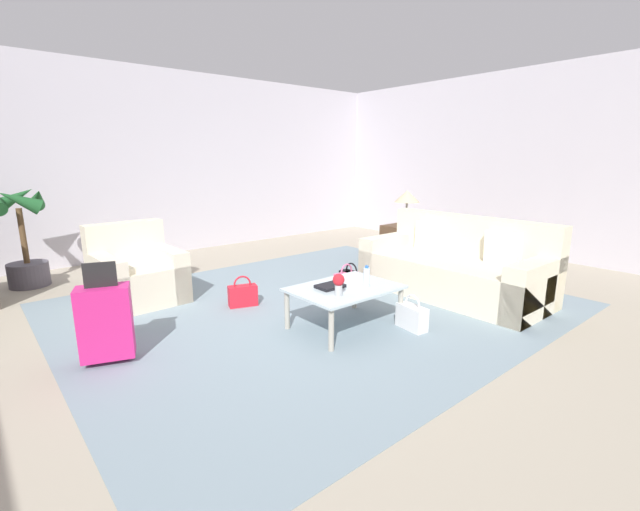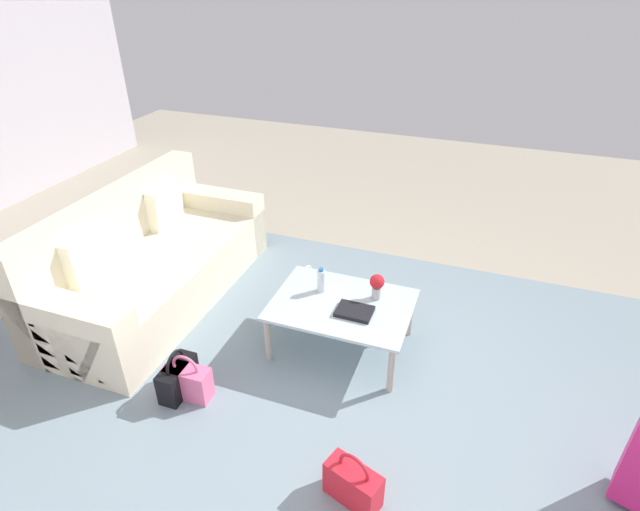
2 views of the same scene
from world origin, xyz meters
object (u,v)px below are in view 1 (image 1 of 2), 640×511
object	(u,v)px
side_table	(405,242)
handbag_white	(412,317)
table_lamp	(407,197)
potted_palm	(23,237)
couch	(457,269)
flower_vase	(339,283)
handbag_red	(243,295)
handbag_black	(351,280)
coffee_table_book	(330,286)
armchair	(136,276)
suitcase_magenta	(105,321)
handbag_pink	(346,281)
water_bottle	(366,276)
coffee_table	(345,292)

from	to	relation	value
side_table	handbag_white	world-z (taller)	side_table
table_lamp	potted_palm	distance (m)	5.48
table_lamp	couch	bearing A→B (deg)	-121.89
flower_vase	handbag_red	bearing A→B (deg)	99.93
table_lamp	handbag_black	distance (m)	2.20
coffee_table_book	side_table	bearing A→B (deg)	26.30
armchair	handbag_red	bearing A→B (deg)	-49.04
coffee_table_book	side_table	world-z (taller)	side_table
handbag_red	suitcase_magenta	bearing A→B (deg)	-162.26
flower_vase	coffee_table_book	bearing A→B (deg)	66.50
handbag_pink	water_bottle	bearing A→B (deg)	-123.76
table_lamp	handbag_black	xyz separation A→B (m)	(-1.89, -0.67, -0.90)
couch	water_bottle	distance (m)	1.62
flower_vase	handbag_white	world-z (taller)	flower_vase
couch	handbag_red	xyz separation A→B (m)	(-2.26, 1.29, -0.18)
handbag_pink	handbag_black	distance (m)	0.08
couch	table_lamp	distance (m)	2.02
suitcase_magenta	potted_palm	xyz separation A→B (m)	(-0.20, 3.00, 0.30)
water_bottle	handbag_white	world-z (taller)	water_bottle
armchair	handbag_pink	world-z (taller)	armchair
table_lamp	handbag_white	xyz separation A→B (m)	(-2.33, -1.97, -0.90)
table_lamp	side_table	bearing A→B (deg)	0.00
coffee_table_book	suitcase_magenta	size ratio (longest dim) A/B	0.31
couch	suitcase_magenta	xyz separation A→B (m)	(-3.80, 0.80, 0.05)
flower_vase	potted_palm	size ratio (longest dim) A/B	0.15
coffee_table_book	coffee_table	bearing A→B (deg)	-33.33
coffee_table_book	handbag_red	world-z (taller)	coffee_table_book
water_bottle	handbag_pink	bearing A→B (deg)	56.24
armchair	handbag_red	world-z (taller)	armchair
couch	handbag_black	distance (m)	1.30
flower_vase	side_table	world-z (taller)	flower_vase
table_lamp	handbag_pink	xyz separation A→B (m)	(-1.97, -0.66, -0.90)
table_lamp	suitcase_magenta	size ratio (longest dim) A/B	0.67
side_table	suitcase_magenta	world-z (taller)	suitcase_magenta
coffee_table	potted_palm	size ratio (longest dim) A/B	0.77
side_table	handbag_red	world-z (taller)	side_table
handbag_black	handbag_red	distance (m)	1.41
table_lamp	suitcase_magenta	distance (m)	4.91
handbag_white	handbag_black	xyz separation A→B (m)	(0.44, 1.30, 0.00)
suitcase_magenta	handbag_pink	world-z (taller)	suitcase_magenta
side_table	handbag_red	size ratio (longest dim) A/B	1.69
armchair	potted_palm	distance (m)	1.81
coffee_table_book	handbag_black	distance (m)	1.31
armchair	water_bottle	distance (m)	2.73
couch	handbag_black	xyz separation A→B (m)	(-0.89, 0.93, -0.18)
suitcase_magenta	handbag_white	world-z (taller)	suitcase_magenta
flower_vase	handbag_black	bearing A→B (deg)	41.01
potted_palm	coffee_table	bearing A→B (deg)	-59.26
couch	armchair	size ratio (longest dim) A/B	2.38
side_table	potted_palm	bearing A→B (deg)	156.25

